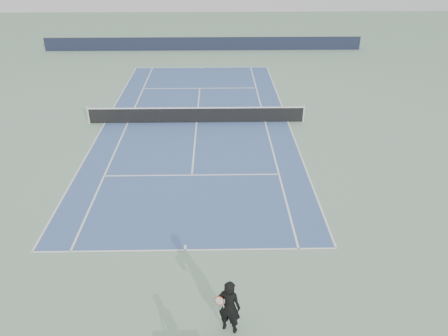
{
  "coord_description": "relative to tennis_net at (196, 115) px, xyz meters",
  "views": [
    {
      "loc": [
        1.17,
        -24.27,
        10.17
      ],
      "look_at": [
        1.49,
        -7.72,
        1.1
      ],
      "focal_mm": 35.0,
      "sensor_mm": 36.0,
      "label": 1
    }
  ],
  "objects": [
    {
      "name": "ground",
      "position": [
        0.0,
        0.0,
        -0.5
      ],
      "size": [
        80.0,
        80.0,
        0.0
      ],
      "primitive_type": "plane",
      "color": "gray"
    },
    {
      "name": "tennis_net",
      "position": [
        0.0,
        0.0,
        0.0
      ],
      "size": [
        12.9,
        0.1,
        1.07
      ],
      "color": "silver",
      "rests_on": "ground"
    },
    {
      "name": "court_surface",
      "position": [
        0.0,
        0.0,
        -0.5
      ],
      "size": [
        10.97,
        23.77,
        0.01
      ],
      "primitive_type": "cube",
      "color": "#3B588D",
      "rests_on": "ground"
    },
    {
      "name": "windscreen_far",
      "position": [
        0.0,
        17.88,
        0.1
      ],
      "size": [
        30.0,
        0.25,
        1.2
      ],
      "primitive_type": "cube",
      "color": "black",
      "rests_on": "ground"
    },
    {
      "name": "tennis_player",
      "position": [
        1.49,
        -15.44,
        0.4
      ],
      "size": [
        0.86,
        0.71,
        1.81
      ],
      "color": "black",
      "rests_on": "ground"
    }
  ]
}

